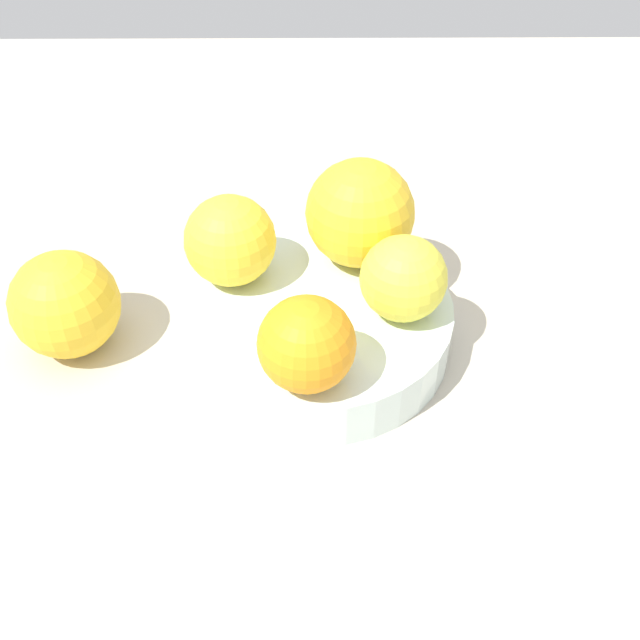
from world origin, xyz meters
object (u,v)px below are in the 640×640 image
Objects in this scene: orange_in_bowl_1 at (364,213)px; orange_loose_0 at (70,302)px; orange_in_bowl_2 at (234,241)px; orange_in_bowl_3 at (311,344)px; orange_in_bowl_0 at (408,278)px; fruit_bowl at (320,325)px.

orange_loose_0 is (-21.41, -5.32, -3.92)cm from orange_in_bowl_1.
orange_in_bowl_1 is 22.41cm from orange_loose_0.
orange_in_bowl_1 is 1.03× the size of orange_loose_0.
orange_in_bowl_1 reaches higher than orange_in_bowl_2.
orange_loose_0 is (-17.52, 7.42, -3.00)cm from orange_in_bowl_3.
orange_in_bowl_1 is at bearing 13.67° from orange_in_bowl_2.
orange_in_bowl_1 is at bearing 113.70° from orange_in_bowl_0.
orange_in_bowl_1 is 13.35cm from orange_in_bowl_3.
orange_in_bowl_1 is 9.80cm from orange_in_bowl_2.
fruit_bowl is 2.96× the size of orange_in_bowl_2.
orange_in_bowl_1 is at bearing 72.98° from orange_in_bowl_3.
orange_in_bowl_1 reaches higher than orange_in_bowl_3.
orange_in_bowl_3 is (-6.65, -6.46, 0.10)cm from orange_in_bowl_0.
orange_in_bowl_3 is 19.26cm from orange_loose_0.
orange_in_bowl_0 is (6.04, -0.72, 5.07)cm from fruit_bowl.
orange_in_bowl_3 is at bearing -22.97° from orange_loose_0.
orange_in_bowl_3 is at bearing -94.86° from fruit_bowl.
fruit_bowl is 2.44× the size of orange_in_bowl_1.
orange_in_bowl_1 is 1.29× the size of orange_in_bowl_3.
orange_loose_0 reaches higher than fruit_bowl.
orange_in_bowl_0 is 0.97× the size of orange_in_bowl_3.
orange_loose_0 is (-11.92, -3.01, -3.21)cm from orange_in_bowl_2.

